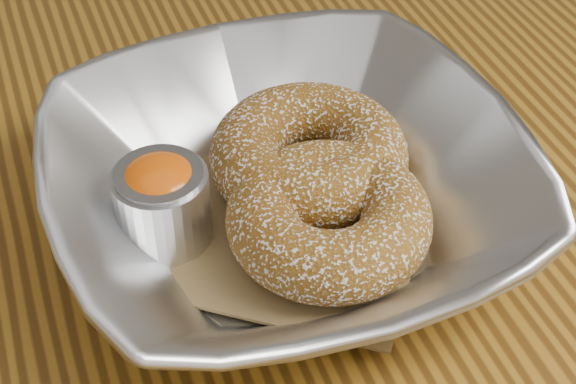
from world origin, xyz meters
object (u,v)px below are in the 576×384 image
object	(u,v)px
table	(163,280)
donut_front	(329,218)
donut_back	(309,155)
serving_bowl	(288,191)
ramekin	(162,201)

from	to	relation	value
table	donut_front	world-z (taller)	donut_front
donut_back	table	bearing A→B (deg)	147.51
table	donut_front	distance (m)	0.18
serving_bowl	ramekin	distance (m)	0.07
donut_back	donut_front	bearing A→B (deg)	-99.34
table	donut_back	world-z (taller)	donut_back
table	ramekin	distance (m)	0.15
donut_front	ramekin	xyz separation A→B (m)	(-0.08, 0.04, 0.01)
table	ramekin	xyz separation A→B (m)	(-0.00, -0.07, 0.13)
table	ramekin	size ratio (longest dim) A/B	23.52
donut_front	ramekin	bearing A→B (deg)	154.73
donut_front	table	bearing A→B (deg)	125.90
table	donut_back	xyz separation A→B (m)	(0.08, -0.05, 0.13)
donut_back	ramekin	distance (m)	0.09
donut_back	serving_bowl	bearing A→B (deg)	-130.64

